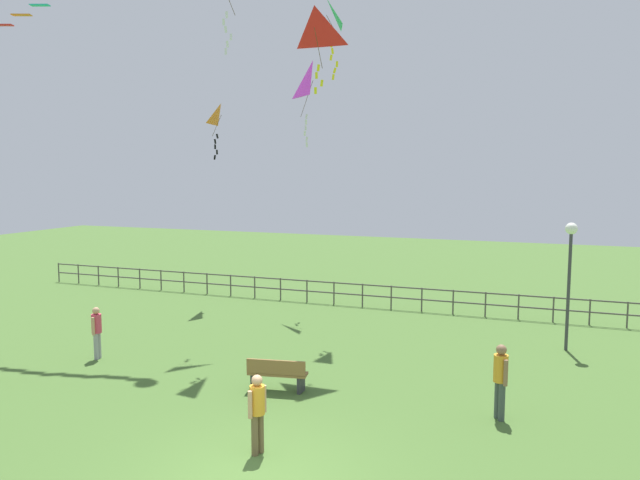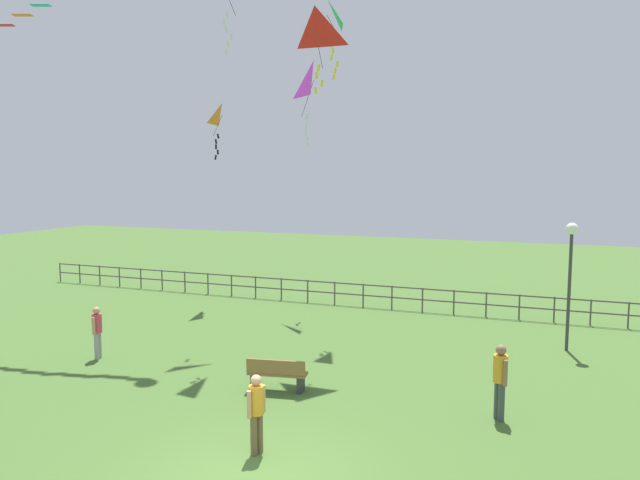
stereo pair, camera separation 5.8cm
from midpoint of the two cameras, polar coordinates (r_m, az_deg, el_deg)
The scene contains 11 objects.
ground_plane at distance 11.88m, azimuth -6.44°, elevation -21.19°, with size 80.00×80.00×0.00m, color #476B2D.
lamppost at distance 19.91m, azimuth 22.46°, elevation -1.47°, with size 0.36×0.36×3.97m.
park_bench at distance 15.55m, azimuth -4.18°, elevation -12.47°, with size 1.55×0.67×0.85m.
person_0 at distance 14.30m, azimuth 16.55°, elevation -12.25°, with size 0.33×0.45×1.71m.
person_1 at distance 12.26m, azimuth -6.08°, elevation -15.55°, with size 0.30×0.47×1.60m.
person_4 at distance 19.13m, azimuth -20.41°, elevation -7.90°, with size 0.29×0.46×1.55m.
kite_1 at distance 18.46m, azimuth -0.62°, elevation 19.25°, with size 1.17×1.05×2.37m.
kite_2 at distance 24.56m, azimuth -0.77°, elevation 14.64°, with size 1.24×1.20×3.34m.
kite_3 at distance 25.96m, azimuth -9.39°, elevation 11.41°, with size 0.74×1.26×2.30m.
kite_4 at distance 22.18m, azimuth 0.59°, elevation 20.17°, with size 0.92×1.00×2.69m.
waterfront_railing at distance 24.40m, azimuth 8.02°, elevation -5.15°, with size 36.04×0.06×0.95m.
Camera 1 is at (4.82, -9.35, 5.51)m, focal length 33.90 mm.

